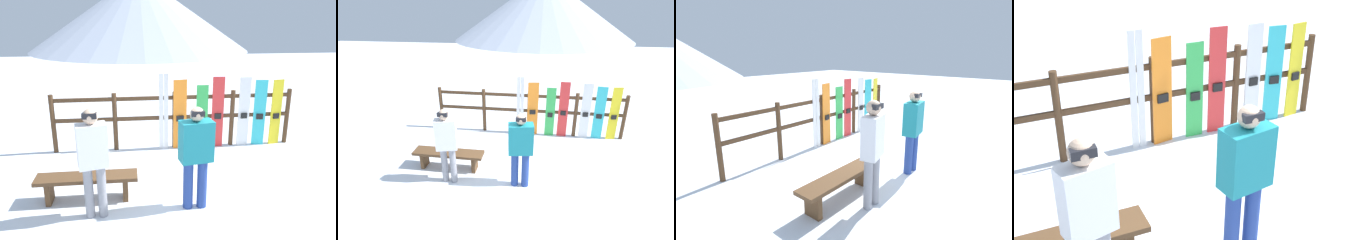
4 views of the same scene
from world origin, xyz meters
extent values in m
plane|color=white|center=(0.00, 0.00, 0.00)|extent=(40.00, 40.00, 0.00)
cone|color=#B2BCD1|center=(0.00, 24.18, 3.00)|extent=(18.00, 18.00, 6.00)
cylinder|color=#4C331E|center=(-2.54, 2.18, 0.62)|extent=(0.10, 0.10, 1.25)
cylinder|color=#4C331E|center=(-1.27, 2.18, 0.62)|extent=(0.10, 0.10, 1.25)
cylinder|color=#4C331E|center=(0.00, 2.18, 0.62)|extent=(0.10, 0.10, 1.25)
cylinder|color=#4C331E|center=(1.27, 2.18, 0.62)|extent=(0.10, 0.10, 1.25)
cylinder|color=#4C331E|center=(2.54, 2.18, 0.62)|extent=(0.10, 0.10, 1.25)
cube|color=#4C331E|center=(0.00, 2.18, 0.69)|extent=(5.09, 0.05, 0.08)
cube|color=#4C331E|center=(0.00, 2.18, 1.12)|extent=(5.09, 0.05, 0.08)
cube|color=brown|center=(-1.64, 0.16, 0.39)|extent=(1.56, 0.36, 0.06)
cube|color=brown|center=(-2.22, 0.16, 0.18)|extent=(0.08, 0.29, 0.36)
cube|color=brown|center=(-1.05, 0.16, 0.18)|extent=(0.08, 0.29, 0.36)
cylinder|color=navy|center=(-0.12, -0.21, 0.38)|extent=(0.15, 0.15, 0.76)
cylinder|color=navy|center=(0.09, -0.21, 0.38)|extent=(0.15, 0.15, 0.76)
cube|color=teal|center=(-0.01, -0.21, 1.06)|extent=(0.50, 0.33, 0.60)
sphere|color=#D8B293|center=(-0.01, -0.21, 1.47)|extent=(0.21, 0.21, 0.21)
cube|color=black|center=(-0.01, -0.28, 1.49)|extent=(0.19, 0.07, 0.07)
cylinder|color=gray|center=(-1.55, -0.29, 0.39)|extent=(0.13, 0.13, 0.78)
cylinder|color=gray|center=(-1.37, -0.29, 0.39)|extent=(0.13, 0.13, 0.78)
cube|color=white|center=(-1.46, -0.29, 1.09)|extent=(0.45, 0.31, 0.62)
sphere|color=#D8B293|center=(-1.46, -0.29, 1.51)|extent=(0.21, 0.21, 0.21)
cube|color=black|center=(-1.46, -0.36, 1.54)|extent=(0.19, 0.07, 0.07)
cube|color=white|center=(-0.29, 2.13, 0.82)|extent=(0.09, 0.02, 1.65)
cube|color=white|center=(-0.19, 2.13, 0.82)|extent=(0.09, 0.02, 1.65)
cube|color=orange|center=(0.11, 2.13, 0.76)|extent=(0.29, 0.07, 1.51)
cube|color=black|center=(0.11, 2.10, 0.68)|extent=(0.16, 0.06, 0.12)
cube|color=green|center=(0.59, 2.13, 0.69)|extent=(0.25, 0.03, 1.39)
cube|color=black|center=(0.59, 2.10, 0.62)|extent=(0.14, 0.03, 0.12)
cube|color=red|center=(0.93, 2.13, 0.78)|extent=(0.26, 0.04, 1.56)
cube|color=black|center=(0.93, 2.10, 0.70)|extent=(0.14, 0.04, 0.12)
cube|color=white|center=(1.52, 2.13, 0.77)|extent=(0.25, 0.04, 1.54)
cube|color=black|center=(1.52, 2.10, 0.69)|extent=(0.14, 0.04, 0.12)
cube|color=#2DBFCC|center=(1.87, 2.13, 0.73)|extent=(0.27, 0.06, 1.47)
cube|color=black|center=(1.87, 2.10, 0.66)|extent=(0.15, 0.05, 0.12)
cube|color=yellow|center=(2.25, 2.13, 0.73)|extent=(0.25, 0.06, 1.47)
cube|color=black|center=(2.25, 2.10, 0.66)|extent=(0.14, 0.05, 0.12)
camera|label=1|loc=(-0.91, -4.49, 2.77)|focal=35.00mm
camera|label=2|loc=(0.34, -4.59, 3.41)|focal=28.00mm
camera|label=3|loc=(-4.41, -2.24, 2.26)|focal=28.00mm
camera|label=4|loc=(-1.97, -3.24, 3.22)|focal=50.00mm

